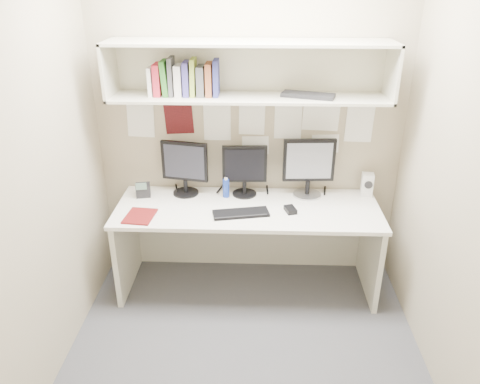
{
  "coord_description": "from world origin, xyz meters",
  "views": [
    {
      "loc": [
        0.06,
        -2.52,
        2.35
      ],
      "look_at": [
        -0.05,
        0.35,
        0.99
      ],
      "focal_mm": 35.0,
      "sensor_mm": 36.0,
      "label": 1
    }
  ],
  "objects_px": {
    "desk_phone": "(143,190)",
    "monitor_center": "(245,168)",
    "keyboard": "(241,213)",
    "maroon_notebook": "(140,216)",
    "monitor_left": "(185,166)",
    "speaker": "(367,184)",
    "desk": "(247,247)",
    "monitor_right": "(309,165)"
  },
  "relations": [
    {
      "from": "desk",
      "to": "maroon_notebook",
      "type": "xyz_separation_m",
      "value": [
        -0.78,
        -0.2,
        0.37
      ]
    },
    {
      "from": "desk",
      "to": "monitor_right",
      "type": "bearing_deg",
      "value": 25.13
    },
    {
      "from": "desk_phone",
      "to": "monitor_center",
      "type": "bearing_deg",
      "value": -6.94
    },
    {
      "from": "monitor_right",
      "to": "keyboard",
      "type": "xyz_separation_m",
      "value": [
        -0.52,
        -0.35,
        -0.24
      ]
    },
    {
      "from": "monitor_right",
      "to": "speaker",
      "type": "distance_m",
      "value": 0.5
    },
    {
      "from": "desk",
      "to": "monitor_left",
      "type": "xyz_separation_m",
      "value": [
        -0.5,
        0.22,
        0.6
      ]
    },
    {
      "from": "desk",
      "to": "desk_phone",
      "type": "distance_m",
      "value": 0.94
    },
    {
      "from": "desk",
      "to": "desk_phone",
      "type": "relative_size",
      "value": 14.83
    },
    {
      "from": "monitor_right",
      "to": "speaker",
      "type": "height_order",
      "value": "monitor_right"
    },
    {
      "from": "maroon_notebook",
      "to": "monitor_center",
      "type": "bearing_deg",
      "value": 35.04
    },
    {
      "from": "maroon_notebook",
      "to": "desk_phone",
      "type": "distance_m",
      "value": 0.36
    },
    {
      "from": "monitor_left",
      "to": "desk",
      "type": "bearing_deg",
      "value": -12.27
    },
    {
      "from": "monitor_left",
      "to": "monitor_center",
      "type": "distance_m",
      "value": 0.47
    },
    {
      "from": "monitor_center",
      "to": "keyboard",
      "type": "xyz_separation_m",
      "value": [
        -0.02,
        -0.35,
        -0.22
      ]
    },
    {
      "from": "keyboard",
      "to": "maroon_notebook",
      "type": "xyz_separation_m",
      "value": [
        -0.73,
        -0.07,
        -0.0
      ]
    },
    {
      "from": "desk",
      "to": "speaker",
      "type": "bearing_deg",
      "value": 14.28
    },
    {
      "from": "desk",
      "to": "maroon_notebook",
      "type": "bearing_deg",
      "value": -165.84
    },
    {
      "from": "desk",
      "to": "keyboard",
      "type": "height_order",
      "value": "keyboard"
    },
    {
      "from": "monitor_left",
      "to": "speaker",
      "type": "xyz_separation_m",
      "value": [
        1.44,
        0.02,
        -0.15
      ]
    },
    {
      "from": "monitor_left",
      "to": "speaker",
      "type": "bearing_deg",
      "value": 12.11
    },
    {
      "from": "monitor_left",
      "to": "desk_phone",
      "type": "distance_m",
      "value": 0.38
    },
    {
      "from": "maroon_notebook",
      "to": "monitor_left",
      "type": "bearing_deg",
      "value": 62.15
    },
    {
      "from": "monitor_left",
      "to": "keyboard",
      "type": "relative_size",
      "value": 1.06
    },
    {
      "from": "speaker",
      "to": "desk_phone",
      "type": "bearing_deg",
      "value": -170.41
    },
    {
      "from": "maroon_notebook",
      "to": "desk_phone",
      "type": "height_order",
      "value": "desk_phone"
    },
    {
      "from": "desk",
      "to": "monitor_right",
      "type": "relative_size",
      "value": 4.28
    },
    {
      "from": "monitor_right",
      "to": "maroon_notebook",
      "type": "height_order",
      "value": "monitor_right"
    },
    {
      "from": "desk_phone",
      "to": "keyboard",
      "type": "bearing_deg",
      "value": -31.66
    },
    {
      "from": "monitor_left",
      "to": "desk_phone",
      "type": "height_order",
      "value": "monitor_left"
    },
    {
      "from": "monitor_center",
      "to": "maroon_notebook",
      "type": "height_order",
      "value": "monitor_center"
    },
    {
      "from": "desk",
      "to": "maroon_notebook",
      "type": "distance_m",
      "value": 0.89
    },
    {
      "from": "keyboard",
      "to": "desk_phone",
      "type": "relative_size",
      "value": 3.03
    },
    {
      "from": "monitor_left",
      "to": "monitor_center",
      "type": "xyz_separation_m",
      "value": [
        0.47,
        0.0,
        -0.01
      ]
    },
    {
      "from": "desk_phone",
      "to": "speaker",
      "type": "bearing_deg",
      "value": -8.94
    },
    {
      "from": "monitor_center",
      "to": "desk_phone",
      "type": "height_order",
      "value": "monitor_center"
    },
    {
      "from": "monitor_center",
      "to": "desk_phone",
      "type": "xyz_separation_m",
      "value": [
        -0.8,
        -0.07,
        -0.17
      ]
    },
    {
      "from": "monitor_right",
      "to": "desk_phone",
      "type": "relative_size",
      "value": 3.47
    },
    {
      "from": "speaker",
      "to": "maroon_notebook",
      "type": "distance_m",
      "value": 1.78
    },
    {
      "from": "monitor_center",
      "to": "speaker",
      "type": "bearing_deg",
      "value": -1.68
    },
    {
      "from": "keyboard",
      "to": "maroon_notebook",
      "type": "height_order",
      "value": "keyboard"
    },
    {
      "from": "monitor_center",
      "to": "maroon_notebook",
      "type": "xyz_separation_m",
      "value": [
        -0.75,
        -0.42,
        -0.22
      ]
    },
    {
      "from": "desk_phone",
      "to": "maroon_notebook",
      "type": "bearing_deg",
      "value": -93.45
    }
  ]
}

